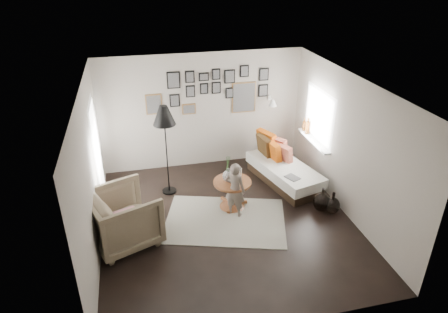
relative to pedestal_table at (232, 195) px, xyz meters
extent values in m
plane|color=black|center=(-0.20, -0.46, -0.27)|extent=(4.80, 4.80, 0.00)
plane|color=gray|center=(-0.20, 1.94, 1.03)|extent=(4.50, 0.00, 4.50)
plane|color=gray|center=(-0.20, -2.86, 1.03)|extent=(4.50, 0.00, 4.50)
plane|color=gray|center=(-2.45, -0.46, 1.03)|extent=(0.00, 4.80, 4.80)
plane|color=gray|center=(2.05, -0.46, 1.03)|extent=(0.00, 4.80, 4.80)
plane|color=white|center=(-0.20, -0.46, 2.33)|extent=(4.80, 4.80, 0.00)
plane|color=white|center=(-2.44, 0.74, 0.78)|extent=(0.00, 2.14, 2.14)
plane|color=white|center=(-2.44, 0.74, 0.78)|extent=(0.00, 1.88, 1.88)
plane|color=white|center=(-2.44, 0.74, 0.78)|extent=(0.00, 1.93, 1.93)
plane|color=white|center=(2.03, 0.74, 1.18)|extent=(0.00, 1.30, 1.30)
plane|color=white|center=(2.03, 0.74, 1.18)|extent=(0.00, 1.14, 1.14)
cube|color=white|center=(1.97, 0.74, 0.61)|extent=(0.15, 1.32, 0.04)
cylinder|color=#8C4C14|center=(1.97, 1.09, 0.77)|extent=(0.10, 0.10, 0.28)
cylinder|color=#8C4C14|center=(1.97, 1.26, 0.74)|extent=(0.08, 0.08, 0.22)
cube|color=brown|center=(-1.25, 1.92, 1.28)|extent=(0.35, 0.03, 0.45)
cube|color=black|center=(-1.25, 1.91, 1.28)|extent=(0.30, 0.01, 0.40)
cube|color=black|center=(-0.80, 1.92, 1.78)|extent=(0.28, 0.03, 0.36)
cube|color=black|center=(-0.80, 1.91, 1.78)|extent=(0.23, 0.01, 0.31)
cube|color=black|center=(-0.80, 1.92, 1.33)|extent=(0.22, 0.03, 0.28)
cube|color=black|center=(-0.80, 1.91, 1.33)|extent=(0.17, 0.01, 0.23)
cube|color=black|center=(-0.45, 1.92, 1.83)|extent=(0.20, 0.03, 0.26)
cube|color=black|center=(-0.45, 1.91, 1.83)|extent=(0.15, 0.01, 0.21)
cube|color=black|center=(-0.45, 1.92, 1.51)|extent=(0.20, 0.03, 0.26)
cube|color=black|center=(-0.45, 1.91, 1.51)|extent=(0.15, 0.01, 0.21)
cube|color=black|center=(-0.15, 1.92, 1.81)|extent=(0.22, 0.03, 0.18)
cube|color=black|center=(-0.15, 1.91, 1.81)|extent=(0.17, 0.01, 0.13)
cube|color=black|center=(-0.15, 1.92, 1.55)|extent=(0.18, 0.03, 0.24)
cube|color=black|center=(-0.15, 1.91, 1.55)|extent=(0.13, 0.01, 0.19)
cube|color=black|center=(0.12, 1.92, 1.85)|extent=(0.18, 0.03, 0.24)
cube|color=black|center=(0.12, 1.91, 1.85)|extent=(0.13, 0.01, 0.19)
cube|color=black|center=(0.12, 1.92, 1.55)|extent=(0.20, 0.03, 0.26)
cube|color=black|center=(0.12, 1.91, 1.55)|extent=(0.15, 0.01, 0.21)
cube|color=black|center=(0.42, 1.92, 1.78)|extent=(0.24, 0.03, 0.30)
cube|color=black|center=(0.42, 1.91, 1.78)|extent=(0.19, 0.01, 0.25)
cube|color=black|center=(0.42, 1.92, 1.41)|extent=(0.18, 0.03, 0.24)
cube|color=black|center=(0.42, 1.91, 1.41)|extent=(0.13, 0.01, 0.19)
cube|color=brown|center=(0.75, 1.92, 1.28)|extent=(0.55, 0.03, 0.70)
cube|color=black|center=(0.75, 1.91, 1.28)|extent=(0.50, 0.01, 0.65)
cube|color=black|center=(0.75, 1.92, 1.88)|extent=(0.20, 0.03, 0.26)
cube|color=black|center=(0.75, 1.91, 1.88)|extent=(0.15, 0.01, 0.21)
cube|color=black|center=(1.20, 1.92, 1.78)|extent=(0.22, 0.03, 0.28)
cube|color=black|center=(1.20, 1.91, 1.78)|extent=(0.17, 0.01, 0.23)
cube|color=black|center=(1.20, 1.92, 1.41)|extent=(0.22, 0.03, 0.28)
cube|color=black|center=(1.20, 1.91, 1.41)|extent=(0.17, 0.01, 0.23)
cube|color=brown|center=(-0.50, 1.92, 1.11)|extent=(0.30, 0.03, 0.24)
cube|color=black|center=(-0.50, 1.91, 1.11)|extent=(0.25, 0.01, 0.19)
cube|color=white|center=(1.35, 1.91, 1.23)|extent=(0.06, 0.04, 0.10)
cylinder|color=white|center=(1.35, 1.79, 1.25)|extent=(0.02, 0.24, 0.02)
cone|color=white|center=(1.35, 1.66, 1.19)|extent=(0.18, 0.18, 0.14)
cube|color=beige|center=(-0.24, -0.42, -0.26)|extent=(2.54, 2.11, 0.01)
cone|color=brown|center=(0.00, 0.00, -0.21)|extent=(0.54, 0.54, 0.10)
cylinder|color=brown|center=(0.00, 0.00, 0.03)|extent=(0.11, 0.11, 0.42)
cylinder|color=brown|center=(0.00, 0.00, 0.29)|extent=(0.73, 0.73, 0.04)
ellipsoid|color=black|center=(-0.08, 0.02, 0.42)|extent=(0.21, 0.21, 0.23)
cylinder|color=black|center=(-0.08, 0.02, 0.56)|extent=(0.06, 0.06, 0.04)
cylinder|color=black|center=(0.11, 0.00, 0.32)|extent=(0.13, 0.13, 0.02)
cube|color=black|center=(1.32, 0.65, -0.16)|extent=(1.18, 1.93, 0.21)
cube|color=silver|center=(1.32, 0.65, 0.05)|extent=(1.26, 2.00, 0.23)
cube|color=#BC480A|center=(1.34, 1.39, 0.39)|extent=(0.40, 0.57, 0.52)
cube|color=#382411|center=(1.20, 1.29, 0.37)|extent=(0.28, 0.50, 0.47)
cube|color=maroon|center=(1.45, 1.14, 0.36)|extent=(0.42, 0.49, 0.45)
cube|color=#BC480A|center=(1.26, 1.01, 0.35)|extent=(0.28, 0.46, 0.43)
cube|color=maroon|center=(1.41, 0.84, 0.33)|extent=(0.35, 0.44, 0.39)
cube|color=black|center=(1.27, 0.10, 0.17)|extent=(0.31, 0.34, 0.02)
imported|color=#74654E|center=(-2.03, -0.60, 0.22)|extent=(1.38, 1.36, 0.98)
cube|color=silver|center=(-2.00, -0.55, 0.21)|extent=(0.57, 0.58, 0.20)
cylinder|color=black|center=(-1.14, 0.84, -0.25)|extent=(0.29, 0.29, 0.03)
cylinder|color=black|center=(-1.14, 0.84, 0.57)|extent=(0.03, 0.03, 1.68)
cone|color=black|center=(-1.14, 0.84, 1.43)|extent=(0.44, 0.44, 0.38)
cube|color=black|center=(-2.03, -0.86, -0.10)|extent=(0.20, 0.09, 0.28)
cube|color=silver|center=(-2.00, -0.88, -0.10)|extent=(0.21, 0.16, 0.28)
ellipsoid|color=black|center=(1.63, -0.52, -0.08)|extent=(0.33, 0.33, 0.38)
cylinder|color=black|center=(1.63, -0.52, 0.17)|extent=(0.05, 0.05, 0.12)
ellipsoid|color=black|center=(1.80, -0.64, -0.10)|extent=(0.29, 0.29, 0.33)
cylinder|color=black|center=(1.80, -0.64, 0.13)|extent=(0.05, 0.05, 0.12)
imported|color=#64584F|center=(-0.02, -0.27, 0.28)|extent=(0.47, 0.46, 1.10)
camera|label=1|loc=(-1.65, -6.32, 4.16)|focal=32.00mm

